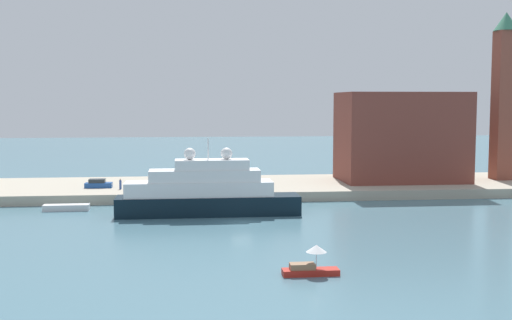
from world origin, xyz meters
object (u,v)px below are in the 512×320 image
object	(u,v)px
small_motorboat	(311,264)
person_figure	(120,184)
bell_tower	(504,91)
parked_car	(98,184)
large_yacht	(206,193)
harbor_building	(401,137)
mooring_bollard	(272,189)
work_barge	(66,208)

from	to	relation	value
small_motorboat	person_figure	size ratio (longest dim) A/B	3.00
bell_tower	parked_car	size ratio (longest dim) A/B	6.81
large_yacht	person_figure	xyz separation A→B (m)	(-12.81, 16.02, -0.76)
small_motorboat	harbor_building	distance (m)	59.82
harbor_building	person_figure	size ratio (longest dim) A/B	12.67
mooring_bollard	small_motorboat	bearing A→B (deg)	-92.88
small_motorboat	mooring_bollard	world-z (taller)	small_motorboat
parked_car	harbor_building	bearing A→B (deg)	4.25
small_motorboat	bell_tower	world-z (taller)	bell_tower
bell_tower	small_motorboat	bearing A→B (deg)	-129.86
harbor_building	person_figure	bearing A→B (deg)	-172.69
work_barge	bell_tower	world-z (taller)	bell_tower
large_yacht	parked_car	bearing A→B (deg)	132.06
small_motorboat	work_barge	size ratio (longest dim) A/B	0.79
work_barge	mooring_bollard	size ratio (longest dim) A/B	8.06
work_barge	harbor_building	xyz separation A→B (m)	(53.49, 16.58, 8.67)
work_barge	parked_car	size ratio (longest dim) A/B	1.47
bell_tower	parked_car	world-z (taller)	bell_tower
work_barge	harbor_building	size ratio (longest dim) A/B	0.30
parked_car	mooring_bollard	distance (m)	27.82
harbor_building	person_figure	xyz separation A→B (m)	(-47.11, -6.05, -6.84)
harbor_building	mooring_bollard	size ratio (longest dim) A/B	26.94
parked_car	mooring_bollard	world-z (taller)	parked_car
small_motorboat	bell_tower	bearing A→B (deg)	50.14
work_barge	small_motorboat	bearing A→B (deg)	-53.21
person_figure	work_barge	bearing A→B (deg)	-121.20
large_yacht	person_figure	size ratio (longest dim) A/B	14.80
mooring_bollard	harbor_building	bearing A→B (deg)	25.00
large_yacht	parked_car	xyz separation A→B (m)	(-16.50, 18.29, -0.93)
bell_tower	person_figure	size ratio (longest dim) A/B	17.58
small_motorboat	parked_car	xyz separation A→B (m)	(-24.70, 49.43, 1.13)
parked_car	mooring_bollard	bearing A→B (deg)	-15.44
small_motorboat	parked_car	bearing A→B (deg)	116.55
large_yacht	mooring_bollard	world-z (taller)	large_yacht
large_yacht	work_barge	size ratio (longest dim) A/B	3.90
bell_tower	person_figure	bearing A→B (deg)	-174.81
large_yacht	small_motorboat	xyz separation A→B (m)	(8.20, -31.14, -2.06)
small_motorboat	parked_car	distance (m)	55.27
work_barge	person_figure	distance (m)	12.45
large_yacht	harbor_building	xyz separation A→B (m)	(34.30, 22.06, 6.08)
bell_tower	mooring_bollard	size ratio (longest dim) A/B	37.37
harbor_building	work_barge	bearing A→B (deg)	-162.78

